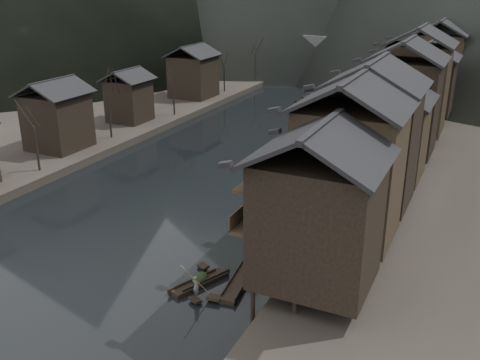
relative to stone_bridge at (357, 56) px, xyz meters
The scene contains 12 objects.
water 72.18m from the stone_bridge, 90.00° to the right, with size 300.00×300.00×0.00m, color black.
left_bank 47.64m from the stone_bridge, 137.56° to the right, with size 40.00×200.00×1.20m, color #2D2823.
stilt_houses 55.58m from the stone_bridge, 71.84° to the right, with size 9.00×67.60×15.30m.
left_houses 55.79m from the stone_bridge, 111.56° to the right, with size 8.10×53.20×8.73m.
bare_trees 49.13m from the stone_bridge, 110.25° to the right, with size 3.88×71.78×7.76m.
moored_sampans 55.30m from the stone_bridge, 77.69° to the right, with size 3.06×55.16×0.47m.
midriver_boats 16.09m from the stone_bridge, 84.33° to the right, with size 12.28×45.78×0.45m.
stone_bridge is the anchor object (origin of this frame).
hero_sampan 80.73m from the stone_bridge, 83.58° to the right, with size 2.70×4.95×0.44m.
cargo_heap 80.48m from the stone_bridge, 83.62° to the right, with size 1.10×1.44×0.66m, color black.
boatman 82.36m from the stone_bridge, 83.24° to the right, with size 0.57×0.37×1.56m, color #5D5D5F.
bamboo_pole 82.31m from the stone_bridge, 83.10° to the right, with size 0.06×0.06×3.98m, color #8C7A51.
Camera 1 is at (25.69, -36.30, 20.61)m, focal length 40.00 mm.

